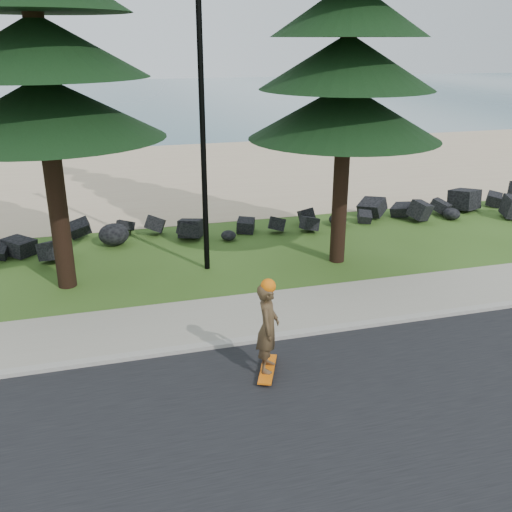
{
  "coord_description": "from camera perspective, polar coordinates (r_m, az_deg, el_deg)",
  "views": [
    {
      "loc": [
        -2.48,
        -10.52,
        5.64
      ],
      "look_at": [
        0.44,
        0.0,
        1.47
      ],
      "focal_mm": 40.0,
      "sensor_mm": 36.0,
      "label": 1
    }
  ],
  "objects": [
    {
      "name": "sidewalk",
      "position": [
        12.34,
        -2.24,
        -6.11
      ],
      "size": [
        160.0,
        2.0,
        0.08
      ],
      "primitive_type": "cube",
      "color": "#9D9583",
      "rests_on": "ground"
    },
    {
      "name": "seawall_boulders",
      "position": [
        17.25,
        -6.42,
        1.67
      ],
      "size": [
        60.0,
        2.4,
        1.1
      ],
      "primitive_type": null,
      "color": "black",
      "rests_on": "ground"
    },
    {
      "name": "ocean",
      "position": [
        61.82,
        -13.66,
        15.09
      ],
      "size": [
        160.0,
        58.0,
        0.01
      ],
      "primitive_type": "cube",
      "color": "#3D6674",
      "rests_on": "ground"
    },
    {
      "name": "beach_sand",
      "position": [
        25.76,
        -9.73,
        7.95
      ],
      "size": [
        160.0,
        15.0,
        0.01
      ],
      "primitive_type": "cube",
      "color": "tan",
      "rests_on": "ground"
    },
    {
      "name": "lamp_post",
      "position": [
        14.02,
        -5.43,
        14.63
      ],
      "size": [
        0.25,
        0.14,
        8.14
      ],
      "color": "black",
      "rests_on": "ground"
    },
    {
      "name": "ground",
      "position": [
        12.19,
        -2.02,
        -6.69
      ],
      "size": [
        160.0,
        160.0,
        0.0
      ],
      "primitive_type": "plane",
      "color": "#34551A",
      "rests_on": "ground"
    },
    {
      "name": "kerb",
      "position": [
        11.4,
        -0.94,
        -8.49
      ],
      "size": [
        160.0,
        0.2,
        0.1
      ],
      "primitive_type": "cube",
      "color": "#ACA69B",
      "rests_on": "ground"
    },
    {
      "name": "skateboarder",
      "position": [
        10.01,
        1.19,
        -7.21
      ],
      "size": [
        0.61,
        1.0,
        1.83
      ],
      "rotation": [
        0.0,
        0.0,
        1.17
      ],
      "color": "orange",
      "rests_on": "ground"
    },
    {
      "name": "road",
      "position": [
        8.61,
        5.54,
        -20.09
      ],
      "size": [
        160.0,
        7.0,
        0.02
      ],
      "primitive_type": "cube",
      "color": "black",
      "rests_on": "ground"
    }
  ]
}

